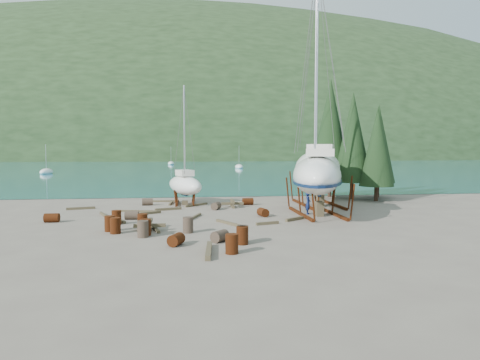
{
  "coord_description": "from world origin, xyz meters",
  "views": [
    {
      "loc": [
        -2.88,
        -26.52,
        4.58
      ],
      "look_at": [
        0.76,
        3.0,
        2.5
      ],
      "focal_mm": 32.0,
      "sensor_mm": 36.0,
      "label": 1
    }
  ],
  "objects": [
    {
      "name": "timber_4",
      "position": [
        -5.72,
        4.37,
        0.09
      ],
      "size": [
        1.81,
        1.24,
        0.17
      ],
      "primitive_type": "cube",
      "rotation": [
        0.0,
        0.0,
        2.14
      ],
      "color": "brown",
      "rests_on": "ground"
    },
    {
      "name": "drum_17",
      "position": [
        -0.21,
        -5.88,
        0.44
      ],
      "size": [
        0.58,
        0.58,
        0.88
      ],
      "primitive_type": "cylinder",
      "color": "#2D2823",
      "rests_on": "ground"
    },
    {
      "name": "drum_15",
      "position": [
        -6.56,
        2.18,
        0.29
      ],
      "size": [
        0.9,
        0.61,
        0.58
      ],
      "primitive_type": "cylinder",
      "rotation": [
        1.57,
        0.0,
        1.53
      ],
      "color": "#2D2823",
      "rests_on": "ground"
    },
    {
      "name": "timber_16",
      "position": [
        -1.97,
        -7.7,
        0.11
      ],
      "size": [
        0.45,
        2.89,
        0.23
      ],
      "primitive_type": "cube",
      "rotation": [
        0.0,
        0.0,
        3.06
      ],
      "color": "brown",
      "rests_on": "ground"
    },
    {
      "name": "drum_7",
      "position": [
        -0.26,
        -6.14,
        0.44
      ],
      "size": [
        0.58,
        0.58,
        0.88
      ],
      "primitive_type": "cylinder",
      "color": "#55270E",
      "rests_on": "ground"
    },
    {
      "name": "drum_8",
      "position": [
        -7.25,
        0.34,
        0.44
      ],
      "size": [
        0.58,
        0.58,
        0.88
      ],
      "primitive_type": "cylinder",
      "color": "#55270E",
      "rests_on": "ground"
    },
    {
      "name": "drum_9",
      "position": [
        -6.2,
        9.46,
        0.29
      ],
      "size": [
        0.93,
        0.66,
        0.58
      ],
      "primitive_type": "cylinder",
      "rotation": [
        1.57,
        0.0,
        1.66
      ],
      "color": "#2D2823",
      "rests_on": "ground"
    },
    {
      "name": "cypress_mid_right",
      "position": [
        14.0,
        10.0,
        4.92
      ],
      "size": [
        3.06,
        3.06,
        8.5
      ],
      "color": "black",
      "rests_on": "ground"
    },
    {
      "name": "drum_5",
      "position": [
        -2.87,
        -2.88,
        0.44
      ],
      "size": [
        0.58,
        0.58,
        0.88
      ],
      "primitive_type": "cylinder",
      "color": "#2D2823",
      "rests_on": "ground"
    },
    {
      "name": "timber_0",
      "position": [
        -4.84,
        11.7,
        0.07
      ],
      "size": [
        2.4,
        0.21,
        0.14
      ],
      "primitive_type": "cube",
      "rotation": [
        0.0,
        0.0,
        1.54
      ],
      "color": "brown",
      "rests_on": "ground"
    },
    {
      "name": "cypress_far_right",
      "position": [
        15.5,
        13.0,
        5.21
      ],
      "size": [
        3.24,
        3.24,
        9.0
      ],
      "color": "black",
      "rests_on": "ground"
    },
    {
      "name": "drum_3",
      "position": [
        -0.95,
        -7.94,
        0.44
      ],
      "size": [
        0.58,
        0.58,
        0.88
      ],
      "primitive_type": "cylinder",
      "color": "#55270E",
      "rests_on": "ground"
    },
    {
      "name": "far_house_center",
      "position": [
        -20.0,
        190.0,
        2.92
      ],
      "size": [
        6.6,
        5.6,
        5.6
      ],
      "color": "beige",
      "rests_on": "ground"
    },
    {
      "name": "moored_boat_left",
      "position": [
        -30.0,
        60.0,
        0.39
      ],
      "size": [
        2.0,
        5.0,
        6.05
      ],
      "color": "white",
      "rests_on": "ground"
    },
    {
      "name": "worker",
      "position": [
        5.68,
        3.05,
        0.81
      ],
      "size": [
        0.59,
        0.69,
        1.61
      ],
      "primitive_type": "imported",
      "rotation": [
        0.0,
        0.0,
        1.16
      ],
      "color": "navy",
      "rests_on": "ground"
    },
    {
      "name": "drum_2",
      "position": [
        -11.47,
        1.65,
        0.29
      ],
      "size": [
        0.9,
        0.6,
        0.58
      ],
      "primitive_type": "cylinder",
      "rotation": [
        1.57,
        0.0,
        1.54
      ],
      "color": "#55270E",
      "rests_on": "ground"
    },
    {
      "name": "ground",
      "position": [
        0.0,
        0.0,
        0.0
      ],
      "size": [
        600.0,
        600.0,
        0.0
      ],
      "primitive_type": "plane",
      "color": "#685B52",
      "rests_on": "ground"
    },
    {
      "name": "timber_7",
      "position": [
        1.99,
        -0.84,
        0.09
      ],
      "size": [
        1.51,
        0.62,
        0.17
      ],
      "primitive_type": "cube",
      "rotation": [
        0.0,
        0.0,
        1.87
      ],
      "color": "brown",
      "rests_on": "ground"
    },
    {
      "name": "timber_11",
      "position": [
        -2.36,
        2.47,
        0.08
      ],
      "size": [
        0.87,
        2.35,
        0.15
      ],
      "primitive_type": "cube",
      "rotation": [
        0.0,
        0.0,
        2.84
      ],
      "color": "brown",
      "rests_on": "ground"
    },
    {
      "name": "drum_0",
      "position": [
        -7.27,
        -1.89,
        0.44
      ],
      "size": [
        0.58,
        0.58,
        0.88
      ],
      "primitive_type": "cylinder",
      "color": "#55270E",
      "rests_on": "ground"
    },
    {
      "name": "far_hill",
      "position": [
        0.0,
        320.0,
        0.0
      ],
      "size": [
        800.0,
        360.0,
        110.0
      ],
      "primitive_type": "ellipsoid",
      "color": "#1E3018",
      "rests_on": "ground"
    },
    {
      "name": "timber_10",
      "position": [
        -2.17,
        8.62,
        0.08
      ],
      "size": [
        1.91,
        1.84,
        0.16
      ],
      "primitive_type": "cube",
      "rotation": [
        0.0,
        0.0,
        2.33
      ],
      "color": "brown",
      "rests_on": "ground"
    },
    {
      "name": "timber_9",
      "position": [
        -4.3,
        10.15,
        0.08
      ],
      "size": [
        0.32,
        2.14,
        0.15
      ],
      "primitive_type": "cube",
      "rotation": [
        0.0,
        0.0,
        3.06
      ],
      "color": "brown",
      "rests_on": "ground"
    },
    {
      "name": "far_house_right",
      "position": [
        30.0,
        190.0,
        2.92
      ],
      "size": [
        6.6,
        5.6,
        5.6
      ],
      "color": "beige",
      "rests_on": "ground"
    },
    {
      "name": "drum_6",
      "position": [
        2.29,
        2.37,
        0.29
      ],
      "size": [
        0.78,
        0.99,
        0.58
      ],
      "primitive_type": "cylinder",
      "rotation": [
        1.57,
        0.0,
        0.25
      ],
      "color": "#55270E",
      "rests_on": "ground"
    },
    {
      "name": "large_sailboat_near",
      "position": [
        6.2,
        2.67,
        2.89
      ],
      "size": [
        6.45,
        11.86,
        17.94
      ],
      "rotation": [
        0.0,
        0.0,
        -0.29
      ],
      "color": "white",
      "rests_on": "ground"
    },
    {
      "name": "timber_17",
      "position": [
        -8.65,
        3.82,
        0.08
      ],
      "size": [
        1.08,
        2.43,
        0.16
      ],
      "primitive_type": "cube",
      "rotation": [
        0.0,
        0.0,
        0.37
      ],
      "color": "brown",
      "rests_on": "ground"
    },
    {
      "name": "drum_14",
      "position": [
        -5.51,
        -1.33,
        0.44
      ],
      "size": [
        0.58,
        0.58,
        0.88
      ],
      "primitive_type": "cylinder",
      "color": "#55270E",
      "rests_on": "ground"
    },
    {
      "name": "timber_3",
      "position": [
        -4.78,
        -1.59,
        0.07
      ],
      "size": [
        0.78,
        2.68,
        0.15
      ],
      "primitive_type": "cube",
      "rotation": [
        0.0,
        0.0,
        0.24
      ],
      "color": "brown",
      "rests_on": "ground"
    },
    {
      "name": "drum_11",
      "position": [
        -0.7,
        6.24,
        0.29
      ],
      "size": [
        0.88,
        1.04,
        0.58
      ],
      "primitive_type": "cylinder",
      "rotation": [
        1.57,
        0.0,
        2.73
      ],
      "color": "#2D2823",
      "rests_on": "ground"
    },
    {
      "name": "timber_8",
      "position": [
        -4.36,
        6.3,
        0.09
      ],
      "size": [
        2.01,
        0.89,
        0.19
      ],
      "primitive_type": "cube",
      "rotation": [
        0.0,
        0.0,
        1.92
      ],
      "color": "brown",
      "rests_on": "ground"
    },
    {
      "name": "drum_12",
      "position": [
        -3.45,
        -6.02,
        0.29
      ],
      "size": [
        0.88,
        1.04,
        0.58
      ],
      "primitive_type": "cylinder",
      "rotation": [
        1.57,
        0.0,
        2.73
      ],
      "color": "#55270E",
      "rests_on": "ground"
    },
    {
      "name": "timber_2",
      "position": [
        -11.1,
        7.58,
        0.09
      ],
      "size": [
        2.1,
        0.74,
        0.19
      ],
      "primitive_type": "cube",
      "rotation": [
        0.0,
        0.0,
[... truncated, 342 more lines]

